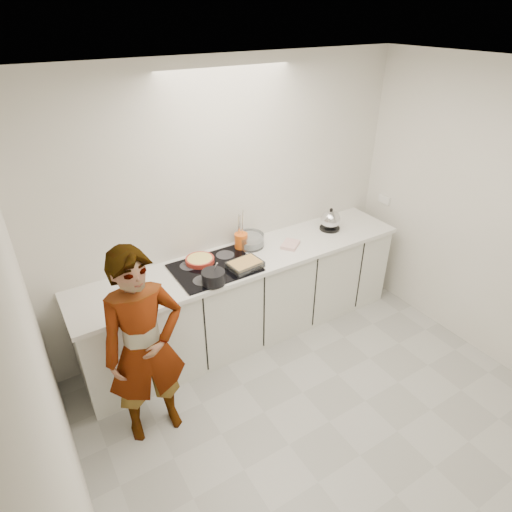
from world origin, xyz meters
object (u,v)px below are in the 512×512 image
tart_dish (200,260)px  mixing_bowl (250,241)px  hob (215,268)px  baking_dish (245,264)px  kettle (330,220)px  cook (145,348)px  saucepan (213,277)px  utensil_crock (241,241)px

tart_dish → mixing_bowl: size_ratio=0.77×
hob → baking_dish: 0.27m
hob → mixing_bowl: bearing=21.4°
tart_dish → baking_dish: bearing=-44.0°
baking_dish → tart_dish: bearing=136.0°
kettle → cook: (-2.21, -0.61, -0.20)m
baking_dish → cook: (-1.07, -0.40, -0.15)m
tart_dish → mixing_bowl: 0.55m
tart_dish → mixing_bowl: mixing_bowl is taller
kettle → tart_dish: bearing=176.8°
baking_dish → cook: size_ratio=0.19×
hob → cook: 1.01m
saucepan → baking_dish: size_ratio=0.81×
saucepan → cook: size_ratio=0.16×
saucepan → cook: cook is taller
mixing_bowl → kettle: (0.89, -0.12, 0.04)m
mixing_bowl → utensil_crock: 0.10m
hob → tart_dish: size_ratio=2.69×
cook → mixing_bowl: bearing=31.8°
cook → hob: bearing=35.8°
tart_dish → cook: (-0.77, -0.69, -0.14)m
hob → cook: (-0.84, -0.55, -0.11)m
cook → kettle: bearing=18.1°
hob → tart_dish: 0.16m
hob → baking_dish: size_ratio=2.33×
baking_dish → cook: 1.15m
tart_dish → baking_dish: (0.30, -0.29, 0.01)m
hob → baking_dish: baking_dish is taller
hob → kettle: size_ratio=2.67×
hob → saucepan: size_ratio=2.86×
tart_dish → baking_dish: 0.42m
baking_dish → kettle: 1.16m
mixing_bowl → kettle: 0.90m
tart_dish → utensil_crock: utensil_crock is taller
kettle → utensil_crock: bearing=172.7°
hob → baking_dish: (0.23, -0.15, 0.04)m
baking_dish → cook: cook is taller
hob → mixing_bowl: mixing_bowl is taller
tart_dish → baking_dish: size_ratio=0.87×
mixing_bowl → kettle: bearing=-7.9°
hob → cook: bearing=-146.8°
cook → baking_dish: bearing=23.4°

